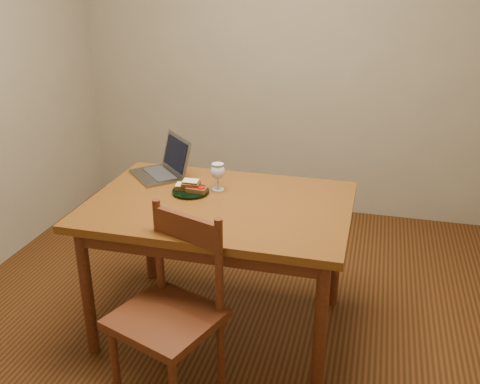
% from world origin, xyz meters
% --- Properties ---
extents(floor, '(3.20, 3.20, 0.02)m').
position_xyz_m(floor, '(0.00, 0.00, -0.01)').
color(floor, black).
rests_on(floor, ground).
extents(back_wall, '(3.20, 0.02, 2.60)m').
position_xyz_m(back_wall, '(0.00, 1.61, 1.30)').
color(back_wall, gray).
rests_on(back_wall, floor).
extents(table, '(1.30, 0.90, 0.74)m').
position_xyz_m(table, '(0.01, -0.09, 0.65)').
color(table, '#562F0E').
rests_on(table, floor).
extents(chair, '(0.53, 0.52, 0.45)m').
position_xyz_m(chair, '(-0.06, -0.64, 0.48)').
color(chair, '#39190B').
rests_on(chair, floor).
extents(plate, '(0.19, 0.19, 0.02)m').
position_xyz_m(plate, '(-0.17, -0.02, 0.75)').
color(plate, black).
rests_on(plate, table).
extents(sandwich_cheese, '(0.11, 0.07, 0.03)m').
position_xyz_m(sandwich_cheese, '(-0.20, -0.01, 0.77)').
color(sandwich_cheese, '#381E0C').
rests_on(sandwich_cheese, plate).
extents(sandwich_tomato, '(0.11, 0.07, 0.03)m').
position_xyz_m(sandwich_tomato, '(-0.13, -0.03, 0.77)').
color(sandwich_tomato, '#381E0C').
rests_on(sandwich_tomato, plate).
extents(sandwich_top, '(0.10, 0.06, 0.03)m').
position_xyz_m(sandwich_top, '(-0.17, -0.02, 0.79)').
color(sandwich_top, '#381E0C').
rests_on(sandwich_top, plate).
extents(milk_glass, '(0.08, 0.08, 0.15)m').
position_xyz_m(milk_glass, '(-0.05, 0.06, 0.81)').
color(milk_glass, white).
rests_on(milk_glass, table).
extents(laptop, '(0.40, 0.40, 0.21)m').
position_xyz_m(laptop, '(-0.40, 0.20, 0.80)').
color(laptop, slate).
rests_on(laptop, table).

